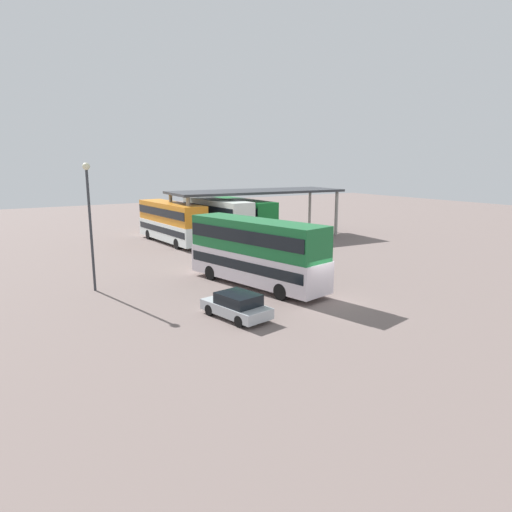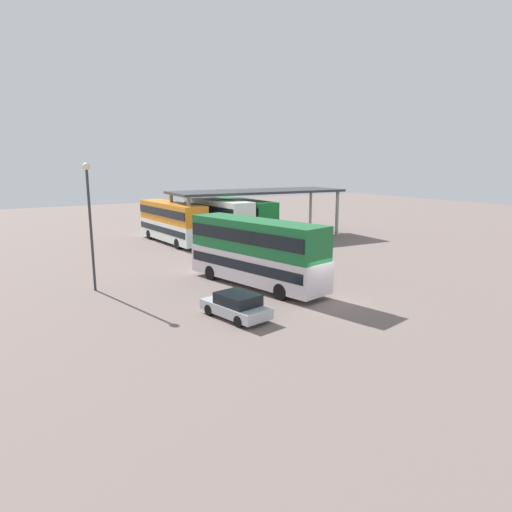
{
  "view_description": "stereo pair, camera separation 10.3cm",
  "coord_description": "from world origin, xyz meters",
  "px_view_note": "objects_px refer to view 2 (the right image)",
  "views": [
    {
      "loc": [
        -16.92,
        -19.73,
        7.96
      ],
      "look_at": [
        -1.47,
        4.72,
        2.0
      ],
      "focal_mm": 31.96,
      "sensor_mm": 36.0,
      "label": 1
    },
    {
      "loc": [
        -16.83,
        -19.79,
        7.96
      ],
      "look_at": [
        -1.47,
        4.72,
        2.0
      ],
      "focal_mm": 31.96,
      "sensor_mm": 36.0,
      "label": 2
    }
  ],
  "objects_px": {
    "double_decker_near_canopy": "(172,221)",
    "double_decker_far_right": "(243,217)",
    "double_decker_main": "(256,250)",
    "parked_hatchback": "(236,306)",
    "double_decker_mid_row": "(217,219)",
    "lamppost_tall": "(90,212)"
  },
  "relations": [
    {
      "from": "double_decker_near_canopy",
      "to": "double_decker_far_right",
      "type": "bearing_deg",
      "value": -103.48
    },
    {
      "from": "double_decker_near_canopy",
      "to": "double_decker_far_right",
      "type": "relative_size",
      "value": 1.1
    },
    {
      "from": "double_decker_near_canopy",
      "to": "double_decker_main",
      "type": "bearing_deg",
      "value": 172.1
    },
    {
      "from": "double_decker_main",
      "to": "double_decker_near_canopy",
      "type": "xyz_separation_m",
      "value": [
        1.57,
        18.29,
        -0.16
      ]
    },
    {
      "from": "double_decker_main",
      "to": "parked_hatchback",
      "type": "xyz_separation_m",
      "value": [
        -4.22,
        -4.81,
        -1.71
      ]
    },
    {
      "from": "double_decker_far_right",
      "to": "double_decker_near_canopy",
      "type": "bearing_deg",
      "value": 79.44
    },
    {
      "from": "double_decker_mid_row",
      "to": "double_decker_near_canopy",
      "type": "bearing_deg",
      "value": 60.33
    },
    {
      "from": "parked_hatchback",
      "to": "double_decker_far_right",
      "type": "relative_size",
      "value": 0.41
    },
    {
      "from": "double_decker_far_right",
      "to": "double_decker_mid_row",
      "type": "bearing_deg",
      "value": 101.51
    },
    {
      "from": "parked_hatchback",
      "to": "lamppost_tall",
      "type": "relative_size",
      "value": 0.52
    },
    {
      "from": "double_decker_near_canopy",
      "to": "double_decker_mid_row",
      "type": "bearing_deg",
      "value": -120.22
    },
    {
      "from": "double_decker_near_canopy",
      "to": "double_decker_mid_row",
      "type": "xyz_separation_m",
      "value": [
        4.02,
        -2.07,
        0.15
      ]
    },
    {
      "from": "double_decker_main",
      "to": "double_decker_far_right",
      "type": "height_order",
      "value": "double_decker_main"
    },
    {
      "from": "double_decker_near_canopy",
      "to": "lamppost_tall",
      "type": "xyz_separation_m",
      "value": [
        -10.78,
        -13.79,
        2.77
      ]
    },
    {
      "from": "double_decker_near_canopy",
      "to": "double_decker_far_right",
      "type": "height_order",
      "value": "double_decker_far_right"
    },
    {
      "from": "double_decker_mid_row",
      "to": "double_decker_far_right",
      "type": "xyz_separation_m",
      "value": [
        3.39,
        0.7,
        -0.11
      ]
    },
    {
      "from": "double_decker_main",
      "to": "lamppost_tall",
      "type": "relative_size",
      "value": 1.37
    },
    {
      "from": "double_decker_main",
      "to": "lamppost_tall",
      "type": "bearing_deg",
      "value": 52.06
    },
    {
      "from": "double_decker_mid_row",
      "to": "parked_hatchback",
      "type": "bearing_deg",
      "value": 152.56
    },
    {
      "from": "double_decker_mid_row",
      "to": "double_decker_far_right",
      "type": "height_order",
      "value": "double_decker_mid_row"
    },
    {
      "from": "lamppost_tall",
      "to": "double_decker_far_right",
      "type": "bearing_deg",
      "value": 34.32
    },
    {
      "from": "parked_hatchback",
      "to": "double_decker_mid_row",
      "type": "bearing_deg",
      "value": -35.63
    }
  ]
}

